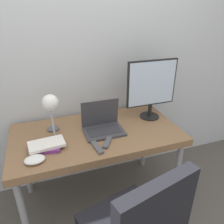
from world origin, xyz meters
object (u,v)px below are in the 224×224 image
at_px(laptop, 103,125).
at_px(desk_lamp, 51,105).
at_px(monitor, 152,86).
at_px(book_stack, 47,145).
at_px(game_controller, 35,160).

height_order(laptop, desk_lamp, desk_lamp).
xyz_separation_m(laptop, monitor, (0.49, 0.10, 0.25)).
bearing_deg(book_stack, laptop, 13.77).
relative_size(laptop, book_stack, 1.20).
distance_m(desk_lamp, book_stack, 0.30).
relative_size(book_stack, game_controller, 1.95).
relative_size(monitor, book_stack, 2.01).
relative_size(desk_lamp, book_stack, 1.37).
height_order(desk_lamp, game_controller, desk_lamp).
bearing_deg(book_stack, game_controller, -125.07).
distance_m(monitor, book_stack, 1.02).
height_order(laptop, game_controller, laptop).
xyz_separation_m(monitor, book_stack, (-0.96, -0.21, -0.28)).
height_order(laptop, book_stack, laptop).
bearing_deg(monitor, laptop, -168.82).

